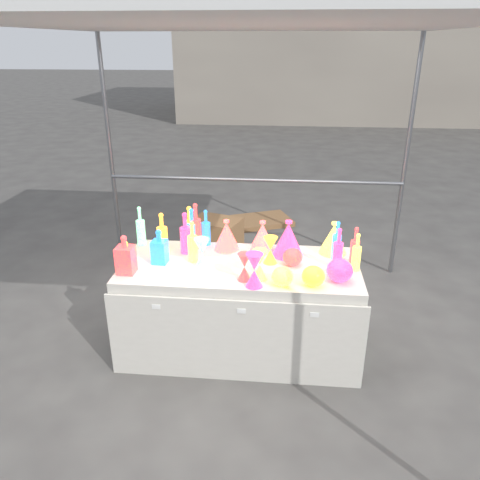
# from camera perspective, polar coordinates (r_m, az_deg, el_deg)

# --- Properties ---
(ground) EXTENTS (80.00, 80.00, 0.00)m
(ground) POSITION_cam_1_polar(r_m,az_deg,el_deg) (3.94, 0.00, -12.81)
(ground) COLOR #625F5B
(ground) RESTS_ON ground
(canopy_tent) EXTENTS (3.15, 3.15, 2.46)m
(canopy_tent) POSITION_cam_1_polar(r_m,az_deg,el_deg) (3.21, 0.02, 24.36)
(canopy_tent) COLOR gray
(canopy_tent) RESTS_ON ground
(display_table) EXTENTS (1.84, 0.83, 0.75)m
(display_table) POSITION_cam_1_polar(r_m,az_deg,el_deg) (3.73, -0.01, -8.23)
(display_table) COLOR silver
(display_table) RESTS_ON ground
(background_building) EXTENTS (14.00, 6.00, 6.00)m
(background_building) POSITION_cam_1_polar(r_m,az_deg,el_deg) (17.59, 19.32, 24.12)
(background_building) COLOR #A59B8A
(background_building) RESTS_ON ground
(cardboard_box_closed) EXTENTS (0.64, 0.55, 0.40)m
(cardboard_box_closed) POSITION_cam_1_polar(r_m,az_deg,el_deg) (5.53, -2.90, 0.55)
(cardboard_box_closed) COLOR #936842
(cardboard_box_closed) RESTS_ON ground
(cardboard_box_flat) EXTENTS (0.92, 0.80, 0.07)m
(cardboard_box_flat) POSITION_cam_1_polar(r_m,az_deg,el_deg) (6.46, 2.69, 2.36)
(cardboard_box_flat) COLOR #936842
(cardboard_box_flat) RESTS_ON ground
(bottle_0) EXTENTS (0.11, 0.11, 0.34)m
(bottle_0) POSITION_cam_1_polar(r_m,az_deg,el_deg) (3.84, -6.14, 1.69)
(bottle_0) COLOR red
(bottle_0) RESTS_ON display_table
(bottle_1) EXTENTS (0.10, 0.10, 0.30)m
(bottle_1) POSITION_cam_1_polar(r_m,az_deg,el_deg) (3.85, -4.17, 1.55)
(bottle_1) COLOR #178131
(bottle_1) RESTS_ON display_table
(bottle_2) EXTENTS (0.10, 0.10, 0.38)m
(bottle_2) POSITION_cam_1_polar(r_m,az_deg,el_deg) (3.80, -5.40, 1.78)
(bottle_2) COLOR orange
(bottle_2) RESTS_ON display_table
(bottle_3) EXTENTS (0.11, 0.11, 0.34)m
(bottle_3) POSITION_cam_1_polar(r_m,az_deg,el_deg) (3.71, -6.67, 0.88)
(bottle_3) COLOR #1C49A8
(bottle_3) RESTS_ON display_table
(bottle_4) EXTENTS (0.10, 0.10, 0.33)m
(bottle_4) POSITION_cam_1_polar(r_m,az_deg,el_deg) (3.56, -5.80, -0.19)
(bottle_4) COLOR #136F78
(bottle_4) RESTS_ON display_table
(bottle_5) EXTENTS (0.08, 0.08, 0.33)m
(bottle_5) POSITION_cam_1_polar(r_m,az_deg,el_deg) (3.92, -12.04, 1.71)
(bottle_5) COLOR #D02996
(bottle_5) RESTS_ON display_table
(bottle_6) EXTENTS (0.08, 0.08, 0.33)m
(bottle_6) POSITION_cam_1_polar(r_m,az_deg,el_deg) (3.76, -9.47, 0.92)
(bottle_6) COLOR red
(bottle_6) RESTS_ON display_table
(bottle_7) EXTENTS (0.09, 0.09, 0.34)m
(bottle_7) POSITION_cam_1_polar(r_m,az_deg,el_deg) (3.80, -5.87, 1.44)
(bottle_7) COLOR #178131
(bottle_7) RESTS_ON display_table
(decanter_0) EXTENTS (0.12, 0.12, 0.25)m
(decanter_0) POSITION_cam_1_polar(r_m,az_deg,el_deg) (3.49, -13.72, -1.95)
(decanter_0) COLOR red
(decanter_0) RESTS_ON display_table
(decanter_1) EXTENTS (0.13, 0.13, 0.29)m
(decanter_1) POSITION_cam_1_polar(r_m,az_deg,el_deg) (3.47, -13.82, -1.69)
(decanter_1) COLOR orange
(decanter_1) RESTS_ON display_table
(decanter_2) EXTENTS (0.12, 0.12, 0.27)m
(decanter_2) POSITION_cam_1_polar(r_m,az_deg,el_deg) (3.58, -9.80, -0.77)
(decanter_2) COLOR #178131
(decanter_2) RESTS_ON display_table
(hourglass_0) EXTENTS (0.13, 0.13, 0.20)m
(hourglass_0) POSITION_cam_1_polar(r_m,az_deg,el_deg) (3.29, 0.54, -3.30)
(hourglass_0) COLOR orange
(hourglass_0) RESTS_ON display_table
(hourglass_1) EXTENTS (0.16, 0.16, 0.25)m
(hourglass_1) POSITION_cam_1_polar(r_m,az_deg,el_deg) (3.19, 1.77, -3.70)
(hourglass_1) COLOR #1C49A8
(hourglass_1) RESTS_ON display_table
(hourglass_2) EXTENTS (0.14, 0.14, 0.22)m
(hourglass_2) POSITION_cam_1_polar(r_m,az_deg,el_deg) (3.30, 2.44, -3.04)
(hourglass_2) COLOR #136F78
(hourglass_2) RESTS_ON display_table
(hourglass_3) EXTENTS (0.14, 0.14, 0.23)m
(hourglass_3) POSITION_cam_1_polar(r_m,az_deg,el_deg) (3.47, -4.64, -1.63)
(hourglass_3) COLOR #D02996
(hourglass_3) RESTS_ON display_table
(hourglass_4) EXTENTS (0.11, 0.11, 0.21)m
(hourglass_4) POSITION_cam_1_polar(r_m,az_deg,el_deg) (3.54, 3.73, -1.23)
(hourglass_4) COLOR red
(hourglass_4) RESTS_ON display_table
(globe_0) EXTENTS (0.21, 0.21, 0.13)m
(globe_0) POSITION_cam_1_polar(r_m,az_deg,el_deg) (3.27, 8.92, -4.50)
(globe_0) COLOR red
(globe_0) RESTS_ON display_table
(globe_1) EXTENTS (0.20, 0.20, 0.12)m
(globe_1) POSITION_cam_1_polar(r_m,az_deg,el_deg) (3.25, 5.18, -4.57)
(globe_1) COLOR #136F78
(globe_1) RESTS_ON display_table
(globe_2) EXTENTS (0.18, 0.18, 0.12)m
(globe_2) POSITION_cam_1_polar(r_m,az_deg,el_deg) (3.54, 6.42, -2.19)
(globe_2) COLOR orange
(globe_2) RESTS_ON display_table
(globe_3) EXTENTS (0.22, 0.22, 0.15)m
(globe_3) POSITION_cam_1_polar(r_m,az_deg,el_deg) (3.35, 12.05, -3.80)
(globe_3) COLOR #1C49A8
(globe_3) RESTS_ON display_table
(lampshade_0) EXTENTS (0.27, 0.27, 0.25)m
(lampshade_0) POSITION_cam_1_polar(r_m,az_deg,el_deg) (3.77, -1.65, 0.66)
(lampshade_0) COLOR gold
(lampshade_0) RESTS_ON display_table
(lampshade_1) EXTENTS (0.22, 0.22, 0.25)m
(lampshade_1) POSITION_cam_1_polar(r_m,az_deg,el_deg) (3.75, 2.76, 0.53)
(lampshade_1) COLOR gold
(lampshade_1) RESTS_ON display_table
(lampshade_2) EXTENTS (0.30, 0.30, 0.29)m
(lampshade_2) POSITION_cam_1_polar(r_m,az_deg,el_deg) (3.67, 5.89, 0.23)
(lampshade_2) COLOR #1C49A8
(lampshade_2) RESTS_ON display_table
(lampshade_3) EXTENTS (0.23, 0.23, 0.26)m
(lampshade_3) POSITION_cam_1_polar(r_m,az_deg,el_deg) (3.77, 11.33, 0.28)
(lampshade_3) COLOR #136F78
(lampshade_3) RESTS_ON display_table
(bottle_8) EXTENTS (0.07, 0.07, 0.31)m
(bottle_8) POSITION_cam_1_polar(r_m,az_deg,el_deg) (3.67, 11.74, -0.02)
(bottle_8) COLOR #178131
(bottle_8) RESTS_ON display_table
(bottle_9) EXTENTS (0.08, 0.08, 0.30)m
(bottle_9) POSITION_cam_1_polar(r_m,az_deg,el_deg) (3.60, 13.85, -0.70)
(bottle_9) COLOR orange
(bottle_9) RESTS_ON display_table
(bottle_10) EXTENTS (0.08, 0.08, 0.32)m
(bottle_10) POSITION_cam_1_polar(r_m,az_deg,el_deg) (3.50, 11.90, -1.02)
(bottle_10) COLOR #1C49A8
(bottle_10) RESTS_ON display_table
(bottle_11) EXTENTS (0.07, 0.07, 0.29)m
(bottle_11) POSITION_cam_1_polar(r_m,az_deg,el_deg) (3.51, 14.05, -1.42)
(bottle_11) COLOR #136F78
(bottle_11) RESTS_ON display_table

